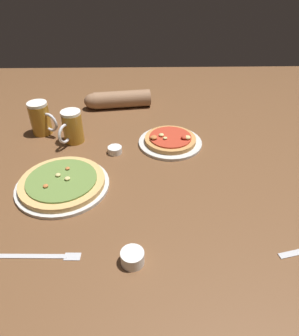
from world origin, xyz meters
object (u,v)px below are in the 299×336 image
at_px(beer_mug_dark, 41,119).
at_px(beer_mug_amber, 72,127).
at_px(pizza_plate_far, 170,141).
at_px(fork_left, 40,256).
at_px(diner_arm, 116,100).
at_px(ramekin_sauce, 115,150).
at_px(ramekin_butter, 132,258).
at_px(pizza_plate_near, 62,183).

relative_size(beer_mug_dark, beer_mug_amber, 1.04).
height_order(pizza_plate_far, fork_left, pizza_plate_far).
bearing_deg(pizza_plate_far, diner_arm, 124.50).
distance_m(ramekin_sauce, fork_left, 0.54).
bearing_deg(beer_mug_amber, fork_left, -88.90).
xyz_separation_m(beer_mug_amber, fork_left, (0.01, -0.60, -0.07)).
xyz_separation_m(ramekin_butter, diner_arm, (-0.11, 0.96, 0.02)).
distance_m(beer_mug_dark, diner_arm, 0.40).
distance_m(pizza_plate_near, fork_left, 0.30).
xyz_separation_m(pizza_plate_far, beer_mug_dark, (-0.56, 0.10, 0.06)).
distance_m(beer_mug_amber, diner_arm, 0.37).
relative_size(pizza_plate_near, ramekin_butter, 5.09).
xyz_separation_m(beer_mug_amber, ramekin_butter, (0.26, -0.63, -0.05)).
bearing_deg(beer_mug_amber, pizza_plate_near, -87.38).
relative_size(pizza_plate_far, ramekin_sauce, 4.69).
height_order(pizza_plate_far, beer_mug_dark, beer_mug_dark).
bearing_deg(ramekin_sauce, fork_left, -108.24).
height_order(pizza_plate_far, diner_arm, diner_arm).
bearing_deg(ramekin_butter, beer_mug_dark, 120.40).
height_order(beer_mug_amber, diner_arm, beer_mug_amber).
height_order(beer_mug_amber, fork_left, beer_mug_amber).
relative_size(beer_mug_amber, ramekin_sauce, 2.45).
distance_m(pizza_plate_far, ramekin_butter, 0.62).
distance_m(ramekin_sauce, diner_arm, 0.43).
bearing_deg(fork_left, beer_mug_dark, 103.26).
height_order(pizza_plate_far, beer_mug_amber, beer_mug_amber).
bearing_deg(pizza_plate_near, ramekin_sauce, 52.26).
height_order(pizza_plate_near, ramekin_butter, pizza_plate_near).
relative_size(pizza_plate_near, diner_arm, 0.95).
distance_m(ramekin_sauce, ramekin_butter, 0.54).
xyz_separation_m(pizza_plate_far, beer_mug_amber, (-0.41, 0.03, 0.05)).
bearing_deg(diner_arm, beer_mug_amber, -114.98).
bearing_deg(fork_left, ramekin_butter, -5.20).
relative_size(beer_mug_amber, ramekin_butter, 2.19).
bearing_deg(pizza_plate_far, pizza_plate_near, -144.82).
distance_m(pizza_plate_near, beer_mug_amber, 0.31).
height_order(beer_mug_dark, fork_left, beer_mug_dark).
bearing_deg(ramekin_butter, beer_mug_amber, 112.83).
bearing_deg(beer_mug_amber, ramekin_butter, -67.17).
bearing_deg(pizza_plate_far, ramekin_butter, -103.59).
xyz_separation_m(pizza_plate_near, beer_mug_dark, (-0.16, 0.38, 0.06)).
distance_m(pizza_plate_near, beer_mug_dark, 0.42).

